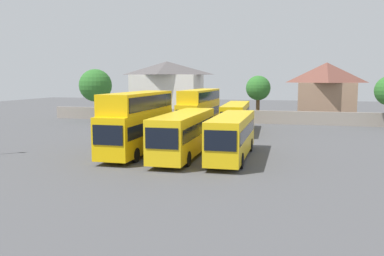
# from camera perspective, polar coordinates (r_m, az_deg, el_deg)

# --- Properties ---
(ground) EXTENTS (140.00, 140.00, 0.00)m
(ground) POSITION_cam_1_polar(r_m,az_deg,el_deg) (50.35, 4.34, -0.20)
(ground) COLOR #4C4C4F
(depot_boundary_wall) EXTENTS (56.00, 0.50, 1.80)m
(depot_boundary_wall) POSITION_cam_1_polar(r_m,az_deg,el_deg) (57.99, 5.76, 1.62)
(depot_boundary_wall) COLOR gray
(depot_boundary_wall) RESTS_ON ground
(bus_1) EXTENTS (2.76, 11.26, 5.08)m
(bus_1) POSITION_cam_1_polar(r_m,az_deg,el_deg) (34.18, -7.54, 1.20)
(bus_1) COLOR yellow
(bus_1) RESTS_ON ground
(bus_2) EXTENTS (2.84, 11.91, 3.48)m
(bus_2) POSITION_cam_1_polar(r_m,az_deg,el_deg) (32.68, -1.08, -0.53)
(bus_2) COLOR yellow
(bus_2) RESTS_ON ground
(bus_3) EXTENTS (2.70, 11.27, 3.37)m
(bus_3) POSITION_cam_1_polar(r_m,az_deg,el_deg) (32.01, 5.61, -0.83)
(bus_3) COLOR yellow
(bus_3) RESTS_ON ground
(bus_4) EXTENTS (2.62, 11.96, 4.91)m
(bus_4) POSITION_cam_1_polar(r_m,az_deg,el_deg) (48.53, 1.07, 2.83)
(bus_4) COLOR yellow
(bus_4) RESTS_ON ground
(bus_5) EXTENTS (3.16, 12.13, 3.33)m
(bus_5) POSITION_cam_1_polar(r_m,az_deg,el_deg) (47.57, 6.12, 1.68)
(bus_5) COLOR yellow
(bus_5) RESTS_ON ground
(house_terrace_left) EXTENTS (11.48, 7.32, 9.03)m
(house_terrace_left) POSITION_cam_1_polar(r_m,az_deg,el_deg) (69.03, -3.49, 5.56)
(house_terrace_left) COLOR silver
(house_terrace_left) RESTS_ON ground
(house_terrace_centre) EXTENTS (8.42, 7.38, 8.57)m
(house_terrace_centre) POSITION_cam_1_polar(r_m,az_deg,el_deg) (64.40, 18.13, 4.94)
(house_terrace_centre) COLOR #9E7A60
(house_terrace_centre) RESTS_ON ground
(tree_left_of_lot) EXTENTS (3.53, 3.53, 6.62)m
(tree_left_of_lot) POSITION_cam_1_polar(r_m,az_deg,el_deg) (59.85, 9.19, 5.46)
(tree_left_of_lot) COLOR brown
(tree_left_of_lot) RESTS_ON ground
(tree_right_of_lot) EXTENTS (4.71, 4.71, 7.56)m
(tree_right_of_lot) POSITION_cam_1_polar(r_m,az_deg,el_deg) (61.18, -13.28, 5.77)
(tree_right_of_lot) COLOR brown
(tree_right_of_lot) RESTS_ON ground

